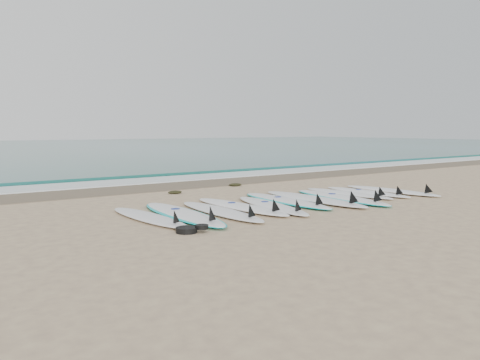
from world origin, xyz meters
TOP-DOWN VIEW (x-y plane):
  - ground at (0.00, 0.00)m, footprint 120.00×120.00m
  - ocean at (0.00, 32.50)m, footprint 120.00×55.00m
  - wet_sand_band at (0.00, 4.10)m, footprint 120.00×1.80m
  - foam_band at (0.00, 5.50)m, footprint 120.00×1.40m
  - wave_crest at (0.00, 7.00)m, footprint 120.00×1.00m
  - surfboard_0 at (-3.10, 0.04)m, footprint 0.68×2.42m
  - surfboard_1 at (-2.50, -0.01)m, footprint 0.78×2.85m
  - surfboard_2 at (-1.81, -0.19)m, footprint 0.54×2.57m
  - surfboard_3 at (-1.22, 0.01)m, footprint 0.74×2.67m
  - surfboard_4 at (-0.67, -0.23)m, footprint 0.92×2.58m
  - surfboard_5 at (-0.01, 0.12)m, footprint 0.69×2.67m
  - surfboard_6 at (0.60, -0.11)m, footprint 0.68×2.91m
  - surfboard_7 at (1.26, -0.24)m, footprint 0.84×2.81m
  - surfboard_8 at (1.90, 0.11)m, footprint 0.73×2.42m
  - surfboard_9 at (2.44, 0.01)m, footprint 0.61×2.37m
  - surfboard_10 at (3.10, -0.18)m, footprint 0.75×2.57m
  - seaweed_near at (-1.25, 2.72)m, footprint 0.35×0.27m
  - seaweed_far at (0.77, 3.12)m, footprint 0.37×0.29m
  - leash_coil at (-3.02, -1.17)m, footprint 0.46×0.36m

SIDE VIEW (x-z plane):
  - ground at x=0.00m, z-range 0.00..0.00m
  - wet_sand_band at x=0.00m, z-range 0.00..0.01m
  - ocean at x=0.00m, z-range 0.00..0.03m
  - foam_band at x=0.00m, z-range 0.00..0.04m
  - seaweed_near at x=-1.25m, z-range 0.00..0.07m
  - seaweed_far at x=0.77m, z-range 0.00..0.07m
  - leash_coil at x=-3.02m, z-range -0.01..0.10m
  - wave_crest at x=0.00m, z-range 0.00..0.10m
  - surfboard_5 at x=-0.01m, z-range -0.12..0.22m
  - surfboard_9 at x=2.44m, z-range -0.10..0.20m
  - surfboard_7 at x=1.26m, z-range -0.12..0.23m
  - surfboard_8 at x=1.90m, z-range -0.10..0.21m
  - surfboard_0 at x=-3.10m, z-range -0.10..0.21m
  - surfboard_1 at x=-2.50m, z-range -0.13..0.23m
  - surfboard_4 at x=-0.67m, z-range -0.11..0.22m
  - surfboard_10 at x=3.10m, z-range -0.11..0.22m
  - surfboard_2 at x=-1.81m, z-range -0.11..0.22m
  - surfboard_3 at x=-1.22m, z-range -0.11..0.23m
  - surfboard_6 at x=0.60m, z-range -0.12..0.25m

